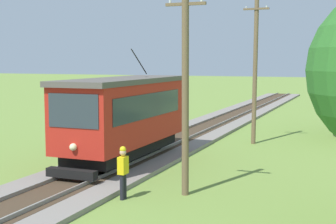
% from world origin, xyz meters
% --- Properties ---
extents(red_tram, '(2.60, 8.54, 4.79)m').
position_xyz_m(red_tram, '(0.00, 13.92, 2.19)').
color(red_tram, red).
rests_on(red_tram, rail_right).
extents(utility_pole_near_tram, '(1.40, 0.30, 7.31)m').
position_xyz_m(utility_pole_near_tram, '(4.18, 10.28, 3.75)').
color(utility_pole_near_tram, brown).
rests_on(utility_pole_near_tram, ground).
extents(utility_pole_mid, '(1.40, 0.53, 8.36)m').
position_xyz_m(utility_pole_mid, '(4.18, 21.51, 4.27)').
color(utility_pole_mid, brown).
rests_on(utility_pole_mid, ground).
extents(second_worker, '(0.24, 0.38, 1.78)m').
position_xyz_m(second_worker, '(2.46, 9.03, 0.98)').
color(second_worker, black).
rests_on(second_worker, ground).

